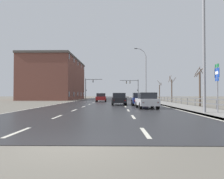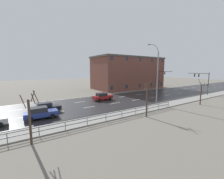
{
  "view_description": "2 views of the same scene",
  "coord_description": "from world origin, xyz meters",
  "views": [
    {
      "loc": [
        1.27,
        -5.95,
        1.42
      ],
      "look_at": [
        0.0,
        64.81,
        2.9
      ],
      "focal_mm": 34.94,
      "sensor_mm": 36.0,
      "label": 1
    },
    {
      "loc": [
        24.81,
        18.87,
        6.42
      ],
      "look_at": [
        0.0,
        35.22,
        2.36
      ],
      "focal_mm": 23.26,
      "sensor_mm": 36.0,
      "label": 2
    }
  ],
  "objects": [
    {
      "name": "car_mid_centre",
      "position": [
        -1.43,
        33.73,
        0.8
      ],
      "size": [
        1.9,
        4.13,
        1.57
      ],
      "rotation": [
        0.0,
        0.0,
        0.02
      ],
      "color": "maroon",
      "rests_on": "ground"
    },
    {
      "name": "ground_plane",
      "position": [
        0.0,
        48.0,
        -0.06
      ],
      "size": [
        160.0,
        160.0,
        0.12
      ],
      "color": "#666056"
    },
    {
      "name": "sidewalk_right",
      "position": [
        8.43,
        60.0,
        0.06
      ],
      "size": [
        3.0,
        120.0,
        0.12
      ],
      "color": "gray",
      "rests_on": "ground"
    },
    {
      "name": "bare_tree_mid",
      "position": [
        11.33,
        33.42,
        2.3
      ],
      "size": [
        1.31,
        1.22,
        4.87
      ],
      "color": "#423328",
      "rests_on": "ground"
    },
    {
      "name": "street_lamp_foreground",
      "position": [
        7.44,
        9.72,
        5.57
      ],
      "size": [
        2.66,
        0.24,
        11.41
      ],
      "color": "slate",
      "rests_on": "ground"
    },
    {
      "name": "traffic_signal_right",
      "position": [
        6.51,
        58.92,
        3.98
      ],
      "size": [
        5.46,
        0.36,
        5.73
      ],
      "color": "#38383A",
      "rests_on": "ground"
    },
    {
      "name": "bare_tree_far",
      "position": [
        11.86,
        46.98,
        2.06
      ],
      "size": [
        1.18,
        1.29,
        4.78
      ],
      "color": "#423328",
      "rests_on": "ground"
    },
    {
      "name": "road_asphalt_strip",
      "position": [
        0.0,
        60.0,
        0.01
      ],
      "size": [
        14.0,
        120.0,
        0.03
      ],
      "color": "#232326",
      "rests_on": "ground"
    },
    {
      "name": "car_distant",
      "position": [
        4.16,
        21.18,
        0.8
      ],
      "size": [
        1.93,
        4.15,
        1.57
      ],
      "rotation": [
        0.0,
        0.0,
        -0.03
      ],
      "color": "navy",
      "rests_on": "ground"
    },
    {
      "name": "brick_building",
      "position": [
        -14.67,
        51.69,
        5.36
      ],
      "size": [
        11.81,
        24.31,
        10.7
      ],
      "color": "brown",
      "rests_on": "ground"
    },
    {
      "name": "street_lamp_midground",
      "position": [
        7.45,
        39.94,
        5.45
      ],
      "size": [
        2.51,
        0.24,
        11.14
      ],
      "color": "slate",
      "rests_on": "ground"
    },
    {
      "name": "bare_tree_near",
      "position": [
        11.07,
        19.58,
        2.28
      ],
      "size": [
        1.32,
        1.43,
        4.8
      ],
      "color": "#423328",
      "rests_on": "ground"
    },
    {
      "name": "traffic_signal_left",
      "position": [
        -6.99,
        59.74,
        4.03
      ],
      "size": [
        5.1,
        0.36,
        6.13
      ],
      "color": "#38383A",
      "rests_on": "ground"
    },
    {
      "name": "car_near_left",
      "position": [
        1.65,
        22.19,
        0.8
      ],
      "size": [
        1.95,
        4.16,
        1.57
      ],
      "rotation": [
        0.0,
        0.0,
        0.04
      ],
      "color": "black",
      "rests_on": "ground"
    },
    {
      "name": "guardrail",
      "position": [
        9.85,
        22.8,
        0.71
      ],
      "size": [
        0.07,
        35.1,
        1.0
      ],
      "color": "#515459",
      "rests_on": "ground"
    },
    {
      "name": "highway_sign",
      "position": [
        8.39,
        9.44,
        2.29
      ],
      "size": [
        0.09,
        0.68,
        3.57
      ],
      "color": "slate",
      "rests_on": "ground"
    },
    {
      "name": "car_near_right",
      "position": [
        4.31,
        15.56,
        0.8
      ],
      "size": [
        1.95,
        4.16,
        1.57
      ],
      "rotation": [
        0.0,
        0.0,
        0.04
      ],
      "color": "#B7B7BC",
      "rests_on": "ground"
    }
  ]
}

